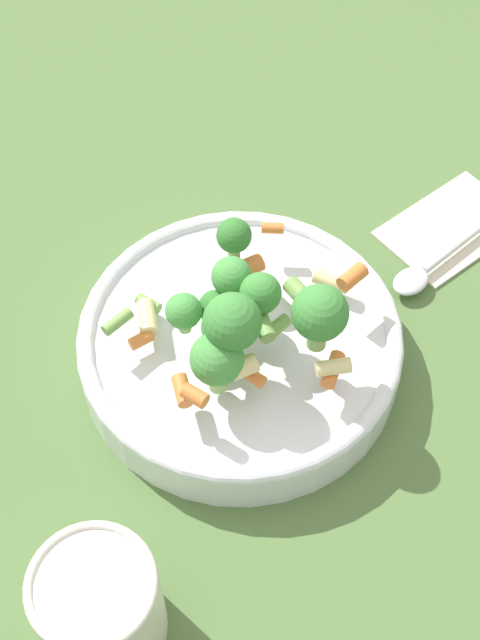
# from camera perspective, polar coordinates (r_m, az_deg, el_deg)

# --- Properties ---
(ground_plane) EXTENTS (3.00, 3.00, 0.00)m
(ground_plane) POSITION_cam_1_polar(r_m,az_deg,el_deg) (0.74, 0.00, -2.67)
(ground_plane) COLOR #4C6B38
(bowl) EXTENTS (0.26, 0.26, 0.05)m
(bowl) POSITION_cam_1_polar(r_m,az_deg,el_deg) (0.72, 0.00, -1.60)
(bowl) COLOR silver
(bowl) RESTS_ON ground_plane
(pasta_salad) EXTENTS (0.18, 0.20, 0.09)m
(pasta_salad) POSITION_cam_1_polar(r_m,az_deg,el_deg) (0.65, 0.25, 0.25)
(pasta_salad) COLOR #8CB766
(pasta_salad) RESTS_ON bowl
(cup) EXTENTS (0.08, 0.08, 0.09)m
(cup) POSITION_cam_1_polar(r_m,az_deg,el_deg) (0.61, -8.99, -17.61)
(cup) COLOR silver
(cup) RESTS_ON ground_plane
(napkin) EXTENTS (0.15, 0.15, 0.01)m
(napkin) POSITION_cam_1_polar(r_m,az_deg,el_deg) (0.85, 13.37, 5.84)
(napkin) COLOR beige
(napkin) RESTS_ON ground_plane
(spoon) EXTENTS (0.15, 0.13, 0.01)m
(spoon) POSITION_cam_1_polar(r_m,az_deg,el_deg) (0.81, 12.69, 3.87)
(spoon) COLOR silver
(spoon) RESTS_ON napkin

